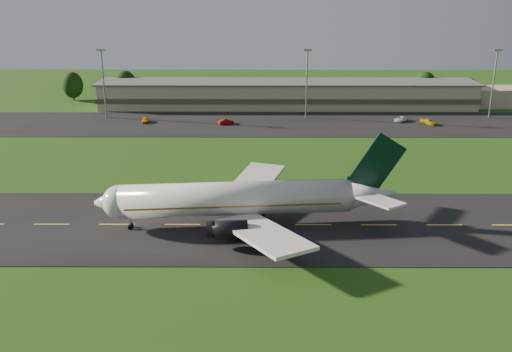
{
  "coord_description": "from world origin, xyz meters",
  "views": [
    {
      "loc": [
        -9.24,
        -87.87,
        38.67
      ],
      "look_at": [
        -9.66,
        8.0,
        6.0
      ],
      "focal_mm": 40.0,
      "sensor_mm": 36.0,
      "label": 1
    }
  ],
  "objects_px": {
    "light_mast_east": "(494,75)",
    "service_vehicle_c": "(401,119)",
    "airliner": "(241,199)",
    "light_mast_centre": "(307,75)",
    "service_vehicle_b": "(226,122)",
    "light_mast_west": "(103,75)",
    "service_vehicle_d": "(429,122)",
    "service_vehicle_a": "(145,120)",
    "terminal": "(306,95)"
  },
  "relations": [
    {
      "from": "service_vehicle_d",
      "to": "terminal",
      "type": "bearing_deg",
      "value": 102.34
    },
    {
      "from": "terminal",
      "to": "service_vehicle_b",
      "type": "height_order",
      "value": "terminal"
    },
    {
      "from": "service_vehicle_c",
      "to": "light_mast_east",
      "type": "bearing_deg",
      "value": 54.03
    },
    {
      "from": "service_vehicle_a",
      "to": "service_vehicle_d",
      "type": "distance_m",
      "value": 81.58
    },
    {
      "from": "terminal",
      "to": "light_mast_centre",
      "type": "relative_size",
      "value": 7.13
    },
    {
      "from": "light_mast_west",
      "to": "service_vehicle_c",
      "type": "xyz_separation_m",
      "value": [
        87.42,
        -4.88,
        -11.95
      ]
    },
    {
      "from": "light_mast_west",
      "to": "light_mast_centre",
      "type": "xyz_separation_m",
      "value": [
        60.0,
        0.0,
        0.0
      ]
    },
    {
      "from": "terminal",
      "to": "service_vehicle_d",
      "type": "relative_size",
      "value": 28.3
    },
    {
      "from": "light_mast_east",
      "to": "service_vehicle_c",
      "type": "height_order",
      "value": "light_mast_east"
    },
    {
      "from": "light_mast_west",
      "to": "terminal",
      "type": "bearing_deg",
      "value": 14.76
    },
    {
      "from": "light_mast_east",
      "to": "service_vehicle_b",
      "type": "height_order",
      "value": "light_mast_east"
    },
    {
      "from": "light_mast_centre",
      "to": "light_mast_west",
      "type": "bearing_deg",
      "value": 180.0
    },
    {
      "from": "service_vehicle_c",
      "to": "service_vehicle_d",
      "type": "relative_size",
      "value": 0.97
    },
    {
      "from": "airliner",
      "to": "light_mast_east",
      "type": "relative_size",
      "value": 2.52
    },
    {
      "from": "terminal",
      "to": "light_mast_centre",
      "type": "height_order",
      "value": "light_mast_centre"
    },
    {
      "from": "airliner",
      "to": "light_mast_east",
      "type": "xyz_separation_m",
      "value": [
        72.05,
        79.92,
        8.08
      ]
    },
    {
      "from": "service_vehicle_c",
      "to": "service_vehicle_d",
      "type": "xyz_separation_m",
      "value": [
        7.05,
        -3.81,
        0.05
      ]
    },
    {
      "from": "light_mast_centre",
      "to": "light_mast_east",
      "type": "distance_m",
      "value": 55.0
    },
    {
      "from": "light_mast_east",
      "to": "service_vehicle_a",
      "type": "relative_size",
      "value": 4.72
    },
    {
      "from": "airliner",
      "to": "service_vehicle_b",
      "type": "bearing_deg",
      "value": 90.18
    },
    {
      "from": "light_mast_west",
      "to": "service_vehicle_d",
      "type": "relative_size",
      "value": 3.97
    },
    {
      "from": "terminal",
      "to": "service_vehicle_a",
      "type": "distance_m",
      "value": 53.61
    },
    {
      "from": "light_mast_west",
      "to": "service_vehicle_a",
      "type": "bearing_deg",
      "value": -26.62
    },
    {
      "from": "terminal",
      "to": "light_mast_centre",
      "type": "xyz_separation_m",
      "value": [
        -1.4,
        -16.18,
        8.75
      ]
    },
    {
      "from": "service_vehicle_b",
      "to": "service_vehicle_d",
      "type": "distance_m",
      "value": 58.07
    },
    {
      "from": "light_mast_west",
      "to": "light_mast_east",
      "type": "xyz_separation_m",
      "value": [
        115.0,
        0.0,
        0.0
      ]
    },
    {
      "from": "terminal",
      "to": "light_mast_east",
      "type": "xyz_separation_m",
      "value": [
        53.6,
        -16.18,
        8.75
      ]
    },
    {
      "from": "airliner",
      "to": "service_vehicle_c",
      "type": "xyz_separation_m",
      "value": [
        44.47,
        75.04,
        -3.87
      ]
    },
    {
      "from": "airliner",
      "to": "light_mast_centre",
      "type": "bearing_deg",
      "value": 72.9
    },
    {
      "from": "terminal",
      "to": "service_vehicle_a",
      "type": "height_order",
      "value": "terminal"
    },
    {
      "from": "light_mast_centre",
      "to": "service_vehicle_b",
      "type": "height_order",
      "value": "light_mast_centre"
    },
    {
      "from": "light_mast_centre",
      "to": "light_mast_east",
      "type": "relative_size",
      "value": 1.0
    },
    {
      "from": "light_mast_centre",
      "to": "service_vehicle_d",
      "type": "distance_m",
      "value": 37.49
    },
    {
      "from": "service_vehicle_a",
      "to": "service_vehicle_c",
      "type": "height_order",
      "value": "service_vehicle_a"
    },
    {
      "from": "terminal",
      "to": "service_vehicle_d",
      "type": "bearing_deg",
      "value": -36.95
    },
    {
      "from": "light_mast_east",
      "to": "service_vehicle_a",
      "type": "xyz_separation_m",
      "value": [
        -102.08,
        -6.48,
        -11.9
      ]
    },
    {
      "from": "airliner",
      "to": "service_vehicle_a",
      "type": "relative_size",
      "value": 11.9
    },
    {
      "from": "terminal",
      "to": "light_mast_east",
      "type": "relative_size",
      "value": 7.13
    },
    {
      "from": "airliner",
      "to": "service_vehicle_a",
      "type": "distance_m",
      "value": 79.44
    },
    {
      "from": "light_mast_east",
      "to": "airliner",
      "type": "bearing_deg",
      "value": -132.04
    },
    {
      "from": "terminal",
      "to": "service_vehicle_a",
      "type": "bearing_deg",
      "value": -154.95
    },
    {
      "from": "service_vehicle_d",
      "to": "service_vehicle_b",
      "type": "bearing_deg",
      "value": 139.06
    },
    {
      "from": "terminal",
      "to": "light_mast_east",
      "type": "height_order",
      "value": "light_mast_east"
    },
    {
      "from": "light_mast_west",
      "to": "light_mast_centre",
      "type": "bearing_deg",
      "value": 0.0
    },
    {
      "from": "terminal",
      "to": "service_vehicle_c",
      "type": "bearing_deg",
      "value": -38.99
    },
    {
      "from": "service_vehicle_a",
      "to": "service_vehicle_d",
      "type": "xyz_separation_m",
      "value": [
        81.55,
        -2.22,
        0.01
      ]
    },
    {
      "from": "light_mast_west",
      "to": "service_vehicle_d",
      "type": "height_order",
      "value": "light_mast_west"
    },
    {
      "from": "light_mast_east",
      "to": "service_vehicle_d",
      "type": "relative_size",
      "value": 3.97
    },
    {
      "from": "airliner",
      "to": "terminal",
      "type": "relative_size",
      "value": 0.35
    },
    {
      "from": "airliner",
      "to": "terminal",
      "type": "height_order",
      "value": "airliner"
    }
  ]
}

